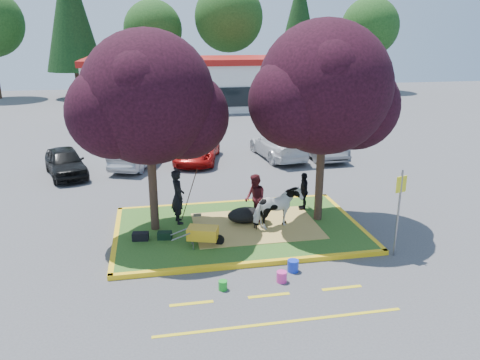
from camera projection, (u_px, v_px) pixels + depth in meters
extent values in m
plane|color=#424244|center=(239.00, 231.00, 16.00)|extent=(90.00, 90.00, 0.00)
cube|color=#28551A|center=(239.00, 229.00, 15.98)|extent=(8.00, 5.00, 0.15)
cube|color=yellow|center=(255.00, 264.00, 13.56)|extent=(8.30, 0.16, 0.15)
cube|color=yellow|center=(227.00, 203.00, 18.40)|extent=(8.30, 0.16, 0.15)
cube|color=yellow|center=(116.00, 238.00, 15.25)|extent=(0.16, 5.30, 0.15)
cube|color=yellow|center=(351.00, 220.00, 16.71)|extent=(0.16, 5.30, 0.15)
cube|color=tan|center=(256.00, 225.00, 16.06)|extent=(4.20, 3.00, 0.01)
cylinder|color=black|center=(152.00, 179.00, 15.30)|extent=(0.28, 0.28, 3.53)
sphere|color=black|center=(148.00, 98.00, 14.50)|extent=(4.20, 4.20, 4.20)
sphere|color=black|center=(185.00, 116.00, 15.09)|extent=(2.86, 2.86, 2.86)
sphere|color=black|center=(113.00, 112.00, 14.15)|extent=(2.86, 2.86, 2.86)
cylinder|color=black|center=(320.00, 169.00, 16.11)|extent=(0.28, 0.28, 3.70)
sphere|color=black|center=(325.00, 88.00, 15.28)|extent=(4.40, 4.40, 4.40)
sphere|color=black|center=(355.00, 106.00, 15.88)|extent=(2.99, 2.99, 2.99)
sphere|color=black|center=(295.00, 102.00, 14.92)|extent=(2.99, 2.99, 2.99)
cube|color=yellow|center=(191.00, 303.00, 11.71)|extent=(1.10, 0.12, 0.01)
cube|color=yellow|center=(269.00, 295.00, 12.07)|extent=(1.10, 0.12, 0.01)
cube|color=yellow|center=(342.00, 288.00, 12.43)|extent=(1.10, 0.12, 0.01)
cube|color=yellow|center=(281.00, 322.00, 10.94)|extent=(6.00, 0.10, 0.01)
cube|color=silver|center=(203.00, 85.00, 41.99)|extent=(20.00, 8.00, 4.00)
cube|color=maroon|center=(202.00, 60.00, 41.34)|extent=(20.40, 8.40, 0.50)
cube|color=black|center=(209.00, 98.00, 38.37)|extent=(19.00, 0.10, 1.60)
cylinder|color=black|center=(77.00, 79.00, 48.27)|extent=(0.44, 0.44, 3.92)
cone|color=black|center=(70.00, 10.00, 46.25)|extent=(5.60, 5.60, 11.90)
cylinder|color=black|center=(156.00, 80.00, 51.24)|extent=(0.44, 0.44, 3.08)
sphere|color=#143811|center=(153.00, 29.00, 49.65)|extent=(6.16, 6.16, 6.16)
cylinder|color=black|center=(229.00, 77.00, 51.66)|extent=(0.44, 0.44, 3.64)
sphere|color=#143811|center=(229.00, 17.00, 49.78)|extent=(7.28, 7.28, 7.28)
cylinder|color=black|center=(297.00, 76.00, 53.58)|extent=(0.44, 0.44, 3.50)
cone|color=black|center=(299.00, 21.00, 51.78)|extent=(5.00, 5.00, 10.62)
cylinder|color=black|center=(366.00, 77.00, 54.12)|extent=(0.44, 0.44, 3.22)
sphere|color=#143811|center=(370.00, 27.00, 52.46)|extent=(6.44, 6.44, 6.44)
imported|color=white|center=(277.00, 208.00, 15.68)|extent=(1.82, 1.28, 1.40)
ellipsoid|color=black|center=(246.00, 215.00, 16.26)|extent=(1.41, 1.02, 0.55)
imported|color=black|center=(178.00, 196.00, 16.08)|extent=(0.57, 0.76, 1.90)
imported|color=#471418|center=(255.00, 199.00, 16.16)|extent=(0.75, 0.91, 1.71)
imported|color=black|center=(304.00, 191.00, 17.38)|extent=(0.53, 0.89, 1.42)
cylinder|color=black|center=(219.00, 240.00, 14.57)|extent=(0.33, 0.16, 0.33)
cylinder|color=slate|center=(193.00, 246.00, 14.24)|extent=(0.04, 0.04, 0.24)
cylinder|color=slate|center=(192.00, 241.00, 14.62)|extent=(0.04, 0.04, 0.24)
cube|color=gold|center=(203.00, 233.00, 14.39)|extent=(1.04, 0.81, 0.37)
cylinder|color=slate|center=(181.00, 237.00, 14.08)|extent=(0.58, 0.22, 0.31)
cylinder|color=slate|center=(180.00, 232.00, 14.45)|extent=(0.58, 0.22, 0.31)
cube|color=black|center=(140.00, 236.00, 14.91)|extent=(0.54, 0.34, 0.26)
cube|color=black|center=(165.00, 235.00, 15.00)|extent=(0.49, 0.35, 0.24)
cylinder|color=slate|center=(398.00, 214.00, 13.84)|extent=(0.06, 0.06, 2.72)
cube|color=yellow|center=(401.00, 184.00, 13.56)|extent=(0.37, 0.14, 0.49)
cylinder|color=#189C24|center=(223.00, 285.00, 12.31)|extent=(0.31, 0.31, 0.26)
cylinder|color=#DE3191|center=(282.00, 277.00, 12.69)|extent=(0.32, 0.32, 0.30)
cylinder|color=#1935C9|center=(293.00, 266.00, 13.25)|extent=(0.35, 0.35, 0.34)
imported|color=black|center=(65.00, 162.00, 22.03)|extent=(2.70, 4.20, 1.33)
imported|color=#94959B|center=(137.00, 153.00, 23.52)|extent=(2.85, 4.41, 1.37)
imported|color=#A60F0D|center=(197.00, 150.00, 24.50)|extent=(3.07, 4.83, 1.24)
imported|color=silver|center=(278.00, 145.00, 25.23)|extent=(2.49, 5.05, 1.41)
imported|color=#5B5D63|center=(320.00, 143.00, 25.44)|extent=(1.78, 4.66, 1.52)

